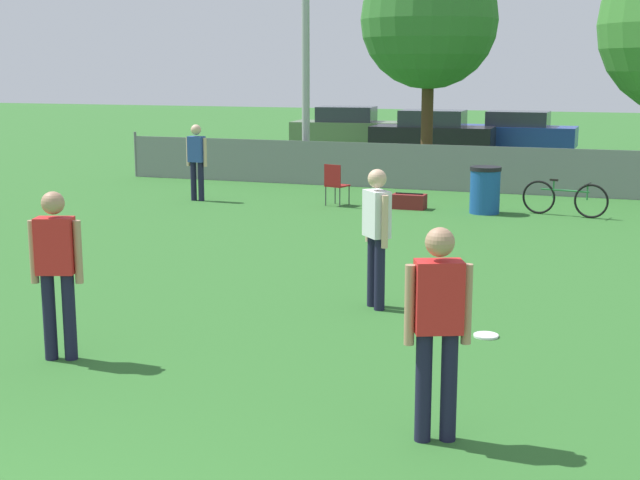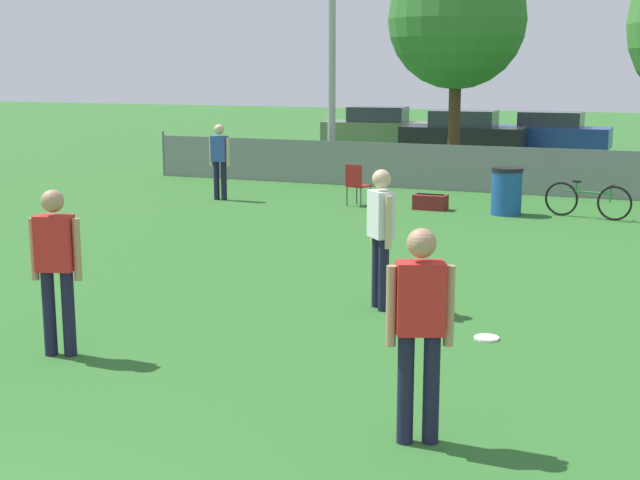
{
  "view_description": "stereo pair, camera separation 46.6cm",
  "coord_description": "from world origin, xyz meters",
  "px_view_note": "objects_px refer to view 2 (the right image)",
  "views": [
    {
      "loc": [
        3.66,
        -2.99,
        2.89
      ],
      "look_at": [
        0.41,
        5.99,
        1.05
      ],
      "focal_mm": 50.0,
      "sensor_mm": 36.0,
      "label": 1
    },
    {
      "loc": [
        4.1,
        -2.82,
        2.89
      ],
      "look_at": [
        0.41,
        5.99,
        1.05
      ],
      "focal_mm": 50.0,
      "sensor_mm": 36.0,
      "label": 2
    }
  ],
  "objects_px": {
    "player_thrower_red": "(56,261)",
    "spectator_in_blue": "(220,157)",
    "player_defender_red": "(420,321)",
    "gear_bag_sideline": "(430,202)",
    "parked_car_dark": "(463,133)",
    "parked_car_blue": "(551,133)",
    "trash_bin": "(507,191)",
    "tree_near_pole": "(457,20)",
    "bicycle_sideline": "(588,200)",
    "folding_chair_sideline": "(357,182)",
    "player_receiver_white": "(381,229)",
    "parked_car_olive": "(378,127)",
    "frisbee_disc": "(487,338)"
  },
  "relations": [
    {
      "from": "trash_bin",
      "to": "parked_car_olive",
      "type": "distance_m",
      "value": 16.21
    },
    {
      "from": "folding_chair_sideline",
      "to": "trash_bin",
      "type": "bearing_deg",
      "value": -163.17
    },
    {
      "from": "player_receiver_white",
      "to": "trash_bin",
      "type": "xyz_separation_m",
      "value": [
        0.01,
        7.75,
        -0.51
      ]
    },
    {
      "from": "tree_near_pole",
      "to": "gear_bag_sideline",
      "type": "distance_m",
      "value": 7.05
    },
    {
      "from": "tree_near_pole",
      "to": "parked_car_olive",
      "type": "height_order",
      "value": "tree_near_pole"
    },
    {
      "from": "tree_near_pole",
      "to": "parked_car_olive",
      "type": "bearing_deg",
      "value": 120.91
    },
    {
      "from": "player_thrower_red",
      "to": "bicycle_sideline",
      "type": "distance_m",
      "value": 11.65
    },
    {
      "from": "player_defender_red",
      "to": "parked_car_blue",
      "type": "relative_size",
      "value": 0.42
    },
    {
      "from": "frisbee_disc",
      "to": "bicycle_sideline",
      "type": "xyz_separation_m",
      "value": [
        0.09,
        8.69,
        0.34
      ]
    },
    {
      "from": "player_receiver_white",
      "to": "parked_car_olive",
      "type": "height_order",
      "value": "player_receiver_white"
    },
    {
      "from": "bicycle_sideline",
      "to": "parked_car_olive",
      "type": "distance_m",
      "value": 16.84
    },
    {
      "from": "tree_near_pole",
      "to": "trash_bin",
      "type": "distance_m",
      "value": 7.31
    },
    {
      "from": "trash_bin",
      "to": "player_defender_red",
      "type": "bearing_deg",
      "value": -82.25
    },
    {
      "from": "trash_bin",
      "to": "frisbee_disc",
      "type": "bearing_deg",
      "value": -80.21
    },
    {
      "from": "player_thrower_red",
      "to": "spectator_in_blue",
      "type": "height_order",
      "value": "player_thrower_red"
    },
    {
      "from": "tree_near_pole",
      "to": "bicycle_sideline",
      "type": "xyz_separation_m",
      "value": [
        4.13,
        -5.58,
        -3.79
      ]
    },
    {
      "from": "tree_near_pole",
      "to": "player_defender_red",
      "type": "height_order",
      "value": "tree_near_pole"
    },
    {
      "from": "bicycle_sideline",
      "to": "parked_car_dark",
      "type": "distance_m",
      "value": 13.39
    },
    {
      "from": "spectator_in_blue",
      "to": "folding_chair_sideline",
      "type": "xyz_separation_m",
      "value": [
        3.13,
        0.31,
        -0.46
      ]
    },
    {
      "from": "gear_bag_sideline",
      "to": "player_defender_red",
      "type": "bearing_deg",
      "value": -74.7
    },
    {
      "from": "bicycle_sideline",
      "to": "player_defender_red",
      "type": "bearing_deg",
      "value": -78.37
    },
    {
      "from": "folding_chair_sideline",
      "to": "trash_bin",
      "type": "height_order",
      "value": "trash_bin"
    },
    {
      "from": "spectator_in_blue",
      "to": "gear_bag_sideline",
      "type": "relative_size",
      "value": 2.46
    },
    {
      "from": "folding_chair_sideline",
      "to": "parked_car_dark",
      "type": "distance_m",
      "value": 12.54
    },
    {
      "from": "frisbee_disc",
      "to": "trash_bin",
      "type": "xyz_separation_m",
      "value": [
        -1.47,
        8.49,
        0.46
      ]
    },
    {
      "from": "folding_chair_sideline",
      "to": "spectator_in_blue",
      "type": "bearing_deg",
      "value": 20.51
    },
    {
      "from": "tree_near_pole",
      "to": "parked_car_olive",
      "type": "relative_size",
      "value": 1.42
    },
    {
      "from": "spectator_in_blue",
      "to": "trash_bin",
      "type": "relative_size",
      "value": 1.78
    },
    {
      "from": "player_defender_red",
      "to": "gear_bag_sideline",
      "type": "xyz_separation_m",
      "value": [
        -3.13,
        11.45,
        -0.84
      ]
    },
    {
      "from": "spectator_in_blue",
      "to": "parked_car_olive",
      "type": "height_order",
      "value": "spectator_in_blue"
    },
    {
      "from": "folding_chair_sideline",
      "to": "parked_car_blue",
      "type": "bearing_deg",
      "value": -82.76
    },
    {
      "from": "player_defender_red",
      "to": "parked_car_olive",
      "type": "distance_m",
      "value": 27.29
    },
    {
      "from": "player_defender_red",
      "to": "spectator_in_blue",
      "type": "bearing_deg",
      "value": 102.27
    },
    {
      "from": "tree_near_pole",
      "to": "player_defender_red",
      "type": "distance_m",
      "value": 17.94
    },
    {
      "from": "player_defender_red",
      "to": "bicycle_sideline",
      "type": "relative_size",
      "value": 1.01
    },
    {
      "from": "bicycle_sideline",
      "to": "spectator_in_blue",
      "type": "bearing_deg",
      "value": -163.89
    },
    {
      "from": "player_defender_red",
      "to": "trash_bin",
      "type": "height_order",
      "value": "player_defender_red"
    },
    {
      "from": "tree_near_pole",
      "to": "parked_car_dark",
      "type": "relative_size",
      "value": 1.41
    },
    {
      "from": "player_receiver_white",
      "to": "folding_chair_sideline",
      "type": "height_order",
      "value": "player_receiver_white"
    },
    {
      "from": "player_thrower_red",
      "to": "parked_car_blue",
      "type": "height_order",
      "value": "player_thrower_red"
    },
    {
      "from": "folding_chair_sideline",
      "to": "parked_car_blue",
      "type": "xyz_separation_m",
      "value": [
        1.91,
        14.3,
        0.17
      ]
    },
    {
      "from": "player_thrower_red",
      "to": "folding_chair_sideline",
      "type": "relative_size",
      "value": 1.91
    },
    {
      "from": "gear_bag_sideline",
      "to": "parked_car_olive",
      "type": "height_order",
      "value": "parked_car_olive"
    },
    {
      "from": "player_receiver_white",
      "to": "gear_bag_sideline",
      "type": "relative_size",
      "value": 2.5
    },
    {
      "from": "player_thrower_red",
      "to": "gear_bag_sideline",
      "type": "xyz_separation_m",
      "value": [
        0.87,
        10.78,
        -0.84
      ]
    },
    {
      "from": "player_receiver_white",
      "to": "parked_car_dark",
      "type": "xyz_separation_m",
      "value": [
        -3.91,
        20.15,
        -0.28
      ]
    },
    {
      "from": "parked_car_blue",
      "to": "spectator_in_blue",
      "type": "bearing_deg",
      "value": -109.11
    },
    {
      "from": "player_receiver_white",
      "to": "folding_chair_sideline",
      "type": "distance_m",
      "value": 8.28
    },
    {
      "from": "trash_bin",
      "to": "parked_car_dark",
      "type": "bearing_deg",
      "value": 107.55
    },
    {
      "from": "parked_car_dark",
      "to": "parked_car_blue",
      "type": "height_order",
      "value": "parked_car_dark"
    }
  ]
}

